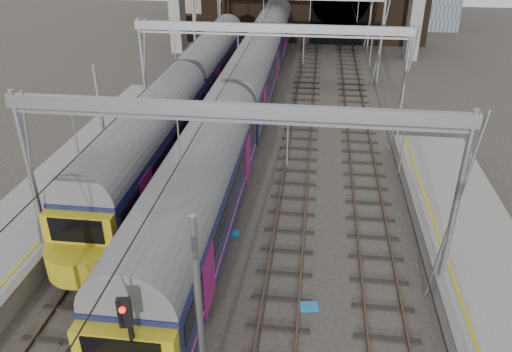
# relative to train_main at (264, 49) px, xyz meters

# --- Properties ---
(tracks) EXTENTS (14.40, 80.00, 0.22)m
(tracks) POSITION_rel_train_main_xyz_m (2.00, -21.91, -2.65)
(tracks) COLOR #4C3828
(tracks) RESTS_ON ground
(overhead_line) EXTENTS (16.80, 80.00, 8.00)m
(overhead_line) POSITION_rel_train_main_xyz_m (2.00, -15.42, 3.89)
(overhead_line) COLOR gray
(overhead_line) RESTS_ON ground
(retaining_wall) EXTENTS (28.00, 2.75, 9.00)m
(retaining_wall) POSITION_rel_train_main_xyz_m (3.40, 15.02, 1.66)
(retaining_wall) COLOR black
(retaining_wall) RESTS_ON ground
(train_main) EXTENTS (3.11, 71.77, 5.24)m
(train_main) POSITION_rel_train_main_xyz_m (0.00, 0.00, 0.00)
(train_main) COLOR black
(train_main) RESTS_ON ground
(train_second) EXTENTS (2.97, 34.32, 5.05)m
(train_second) POSITION_rel_train_main_xyz_m (-4.00, -13.00, -0.09)
(train_second) COLOR black
(train_second) RESTS_ON ground
(signal_near_centre) EXTENTS (0.38, 0.47, 5.05)m
(signal_near_centre) POSITION_rel_train_main_xyz_m (0.33, -35.88, 0.49)
(signal_near_centre) COLOR black
(signal_near_centre) RESTS_ON ground
(equip_cover_b) EXTENTS (0.88, 0.72, 0.09)m
(equip_cover_b) POSITION_rel_train_main_xyz_m (1.23, -25.66, -2.63)
(equip_cover_b) COLOR blue
(equip_cover_b) RESTS_ON ground
(equip_cover_c) EXTENTS (0.80, 0.62, 0.09)m
(equip_cover_c) POSITION_rel_train_main_xyz_m (5.11, -30.21, -2.63)
(equip_cover_c) COLOR blue
(equip_cover_c) RESTS_ON ground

